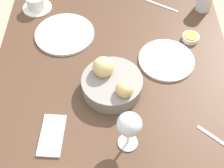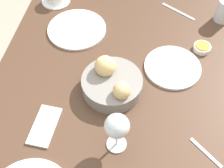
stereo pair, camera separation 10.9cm
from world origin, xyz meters
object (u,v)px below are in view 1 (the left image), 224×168
Objects in this scene: plate_near_left at (65,34)px; cell_phone at (52,135)px; spoon_coffee at (214,138)px; jam_bowl_honey at (191,37)px; wine_glass at (129,125)px; coffee_cup at (36,3)px; fork_silver at (161,5)px; bread_basket at (112,82)px; plate_far_center at (166,60)px.

cell_phone is (0.46, 0.00, -0.00)m from plate_near_left.
jam_bowl_honey is at bearing -178.56° from spoon_coffee.
wine_glass is at bearing -86.29° from spoon_coffee.
wine_glass reaches higher than coffee_cup.
fork_silver is at bearing -170.42° from spoon_coffee.
bread_basket is 0.23m from wine_glass.
plate_far_center is (-0.13, 0.21, -0.03)m from bread_basket.
spoon_coffee is at bearing 45.99° from coffee_cup.
plate_near_left is at bearing -131.95° from spoon_coffee.
plate_far_center is 0.52m from cell_phone.
fork_silver is 0.77m from cell_phone.
cell_phone is (0.65, -0.41, 0.00)m from fork_silver.
wine_glass is (0.49, 0.25, 0.11)m from plate_near_left.
coffee_cup is 0.86× the size of fork_silver.
fork_silver is at bearing 166.09° from wine_glass.
coffee_cup is 0.83× the size of cell_phone.
jam_bowl_honey is 0.67m from cell_phone.
fork_silver is (-0.46, 0.22, -0.04)m from bread_basket.
spoon_coffee is at bearing 89.26° from cell_phone.
coffee_cup reaches higher than plate_near_left.
fork_silver is (-0.02, 0.55, -0.03)m from coffee_cup.
bread_basket is 1.39× the size of cell_phone.
spoon_coffee is (0.47, 0.52, -0.00)m from plate_near_left.
plate_far_center is 0.40m from wine_glass.
jam_bowl_honey reaches higher than fork_silver.
cell_phone is (-0.01, -0.52, 0.00)m from spoon_coffee.
fork_silver is at bearing -155.04° from jam_bowl_honey.
plate_far_center is at bearing 70.61° from plate_near_left.
plate_far_center is 1.37× the size of wine_glass.
bread_basket is 1.68× the size of coffee_cup.
spoon_coffee is at bearing 9.58° from fork_silver.
spoon_coffee is (0.66, 0.11, 0.00)m from fork_silver.
coffee_cup is 0.92m from spoon_coffee.
cell_phone reaches higher than fork_silver.
plate_near_left is 1.14× the size of plate_far_center.
jam_bowl_honey is 0.66× the size of spoon_coffee.
fork_silver is (-0.22, -0.10, -0.01)m from jam_bowl_honey.
plate_near_left is at bearing -179.76° from cell_phone.
cell_phone is (0.63, 0.14, -0.02)m from coffee_cup.
plate_near_left is 0.51m from jam_bowl_honey.
bread_basket is 0.56m from coffee_cup.
plate_far_center is 1.43× the size of fork_silver.
bread_basket reaches higher than plate_far_center.
plate_far_center is 0.16m from jam_bowl_honey.
plate_far_center is 1.39× the size of cell_phone.
bread_basket is 0.41m from jam_bowl_honey.
spoon_coffee is at bearing 93.71° from wine_glass.
wine_glass is at bearing -24.55° from plate_far_center.
fork_silver is (-0.33, 0.01, -0.00)m from plate_far_center.
fork_silver is at bearing 147.77° from cell_phone.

